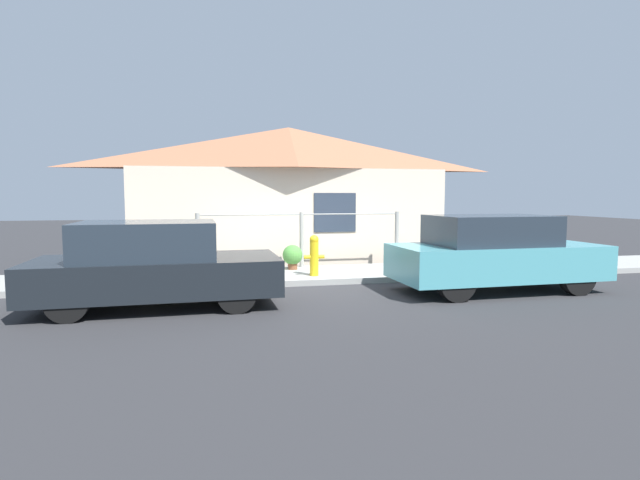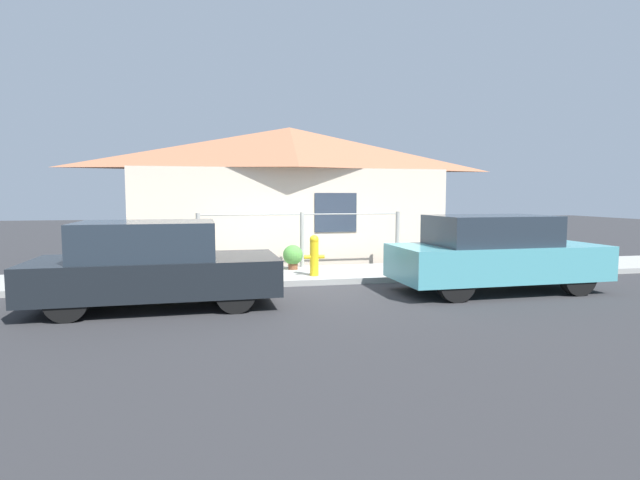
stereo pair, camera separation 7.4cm
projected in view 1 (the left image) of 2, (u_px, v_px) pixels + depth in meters
The scene contains 9 objects.
ground_plane at pixel (319, 286), 10.07m from camera, with size 60.00×60.00×0.00m, color #2D2D30.
sidewalk at pixel (309, 275), 11.06m from camera, with size 24.00×2.06×0.12m.
house at pixel (289, 155), 13.40m from camera, with size 8.53×2.23×3.65m.
fence at pixel (302, 237), 11.85m from camera, with size 4.90×0.10×1.30m.
car_left at pixel (155, 265), 8.11m from camera, with size 3.92×1.85×1.40m.
car_right at pixel (495, 253), 9.44m from camera, with size 3.97×1.72×1.45m.
fire_hydrant at pixel (314, 254), 10.53m from camera, with size 0.43×0.19×0.87m.
potted_plant_near_hydrant at pixel (293, 256), 11.44m from camera, with size 0.46×0.46×0.56m.
potted_plant_by_fence at pixel (162, 258), 11.10m from camera, with size 0.37×0.37×0.53m.
Camera 1 is at (-2.13, -9.71, 1.82)m, focal length 28.00 mm.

